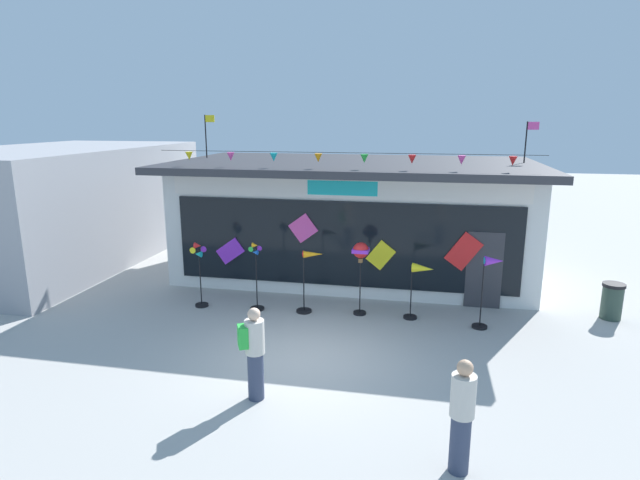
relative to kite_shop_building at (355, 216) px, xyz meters
name	(u,v)px	position (x,y,z in m)	size (l,w,h in m)	color
ground_plane	(306,357)	(-0.14, -6.27, -1.79)	(80.00, 80.00, 0.00)	#ADAAA5
kite_shop_building	(355,216)	(0.00, 0.00, 0.00)	(10.64, 6.12, 4.89)	silver
wind_spinner_far_left	(199,266)	(-3.47, -3.94, -0.70)	(0.38, 0.34, 1.72)	black
wind_spinner_left	(256,276)	(-1.97, -3.88, -0.88)	(0.36, 0.36, 1.78)	black
wind_spinner_center_left	(309,276)	(-0.62, -3.79, -0.82)	(0.70, 0.39, 1.62)	black
wind_spinner_center_right	(361,256)	(0.64, -3.64, -0.28)	(0.40, 0.40, 1.85)	black
wind_spinner_right	(420,278)	(2.09, -3.68, -0.75)	(0.69, 0.33, 1.41)	black
wind_spinner_far_right	(490,278)	(3.66, -3.95, -0.57)	(0.62, 0.35, 1.75)	black
person_near_camera	(254,352)	(-0.64, -8.00, -0.90)	(0.48, 0.41, 1.68)	#333D56
person_mid_plaza	(462,416)	(2.74, -9.26, -0.94)	(0.34, 0.34, 1.68)	#333D56
trash_bin	(612,301)	(6.70, -2.71, -1.34)	(0.52, 0.52, 0.90)	#2D4238
neighbour_building	(59,204)	(-10.12, -0.48, 0.13)	(5.67, 9.94, 3.84)	#99999E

